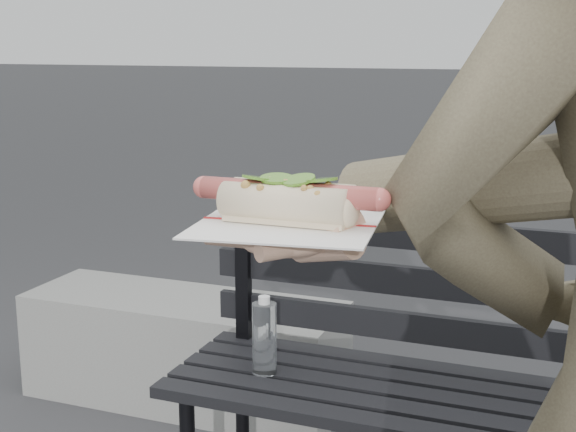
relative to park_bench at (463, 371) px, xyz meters
The scene contains 3 objects.
park_bench is the anchor object (origin of this frame).
concrete_block 1.31m from the park_bench, 152.18° to the left, with size 1.20×0.40×0.40m, color slate.
held_hotdog 1.26m from the park_bench, 81.07° to the right, with size 0.64×0.31×0.20m.
Camera 1 is at (0.30, -0.88, 1.33)m, focal length 50.00 mm.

